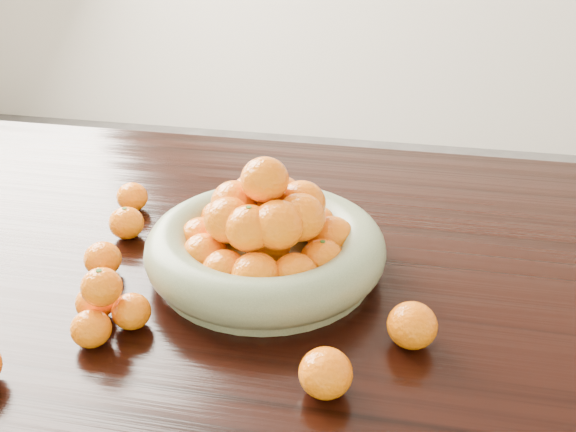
% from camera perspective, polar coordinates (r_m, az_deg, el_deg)
% --- Properties ---
extents(dining_table, '(2.00, 1.00, 0.75)m').
position_cam_1_polar(dining_table, '(1.12, 2.08, -7.38)').
color(dining_table, black).
rests_on(dining_table, ground).
extents(fruit_bowl, '(0.38, 0.38, 0.19)m').
position_cam_1_polar(fruit_bowl, '(1.00, -2.02, -2.24)').
color(fruit_bowl, gray).
rests_on(fruit_bowl, dining_table).
extents(orange_pyramid, '(0.11, 0.11, 0.10)m').
position_cam_1_polar(orange_pyramid, '(0.92, -15.98, -7.78)').
color(orange_pyramid, orange).
rests_on(orange_pyramid, dining_table).
extents(loose_orange_0, '(0.06, 0.06, 0.06)m').
position_cam_1_polar(loose_orange_0, '(1.14, -14.17, -0.60)').
color(loose_orange_0, orange).
rests_on(loose_orange_0, dining_table).
extents(loose_orange_2, '(0.07, 0.07, 0.06)m').
position_cam_1_polar(loose_orange_2, '(0.79, 3.36, -13.77)').
color(loose_orange_2, orange).
rests_on(loose_orange_2, dining_table).
extents(loose_orange_3, '(0.06, 0.06, 0.05)m').
position_cam_1_polar(loose_orange_3, '(1.24, -13.68, 1.67)').
color(loose_orange_3, orange).
rests_on(loose_orange_3, dining_table).
extents(loose_orange_4, '(0.07, 0.07, 0.06)m').
position_cam_1_polar(loose_orange_4, '(0.88, 10.98, -9.52)').
color(loose_orange_4, orange).
rests_on(loose_orange_4, dining_table).
extents(loose_orange_5, '(0.06, 0.06, 0.05)m').
position_cam_1_polar(loose_orange_5, '(1.05, -16.15, -3.69)').
color(loose_orange_5, orange).
rests_on(loose_orange_5, dining_table).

